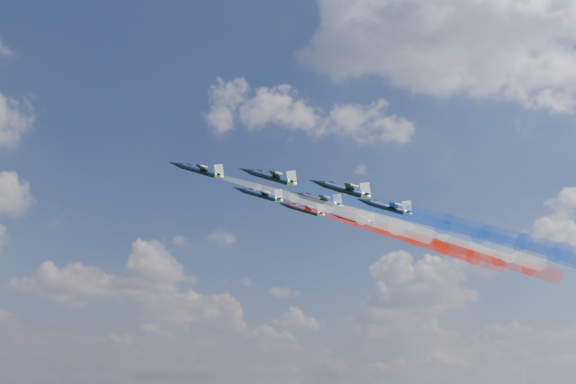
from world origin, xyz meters
TOP-DOWN VIEW (x-y plane):
  - jet_lead at (-18.61, 25.57)m, footprint 17.58×16.26m
  - trail_lead at (9.55, 11.67)m, footprint 48.61×27.56m
  - jet_inner_left at (-9.97, 8.37)m, footprint 17.58×16.26m
  - trail_inner_left at (18.19, -5.53)m, footprint 48.61×27.56m
  - jet_inner_right at (1.70, 29.61)m, footprint 17.58×16.26m
  - trail_inner_right at (29.85, 15.71)m, footprint 48.61×27.56m
  - jet_outer_left at (-2.86, -7.82)m, footprint 17.58×16.26m
  - trail_outer_left at (25.30, -21.72)m, footprint 48.61×27.56m
  - jet_center_third at (7.10, 12.71)m, footprint 17.58×16.26m
  - trail_center_third at (35.26, -1.19)m, footprint 48.61×27.56m
  - jet_outer_right at (16.94, 31.28)m, footprint 17.58×16.26m
  - trail_outer_right at (45.10, 17.38)m, footprint 48.61×27.56m
  - jet_rear_left at (13.35, -4.04)m, footprint 17.58×16.26m
  - trail_rear_left at (41.51, -17.94)m, footprint 48.61×27.56m
  - jet_rear_right at (23.58, 18.67)m, footprint 17.58×16.26m
  - trail_rear_right at (51.74, 4.77)m, footprint 48.61×27.56m

SIDE VIEW (x-z plane):
  - trail_rear_left at x=41.51m, z-range 104.91..122.13m
  - trail_outer_left at x=25.30m, z-range 105.64..122.86m
  - trail_rear_right at x=51.74m, z-range 107.76..124.97m
  - trail_center_third at x=35.26m, z-range 109.14..126.35m
  - trail_inner_left at x=18.19m, z-range 110.88..128.09m
  - trail_outer_right at x=45.10m, z-range 111.78..129.00m
  - jet_rear_left at x=13.35m, z-range 117.08..125.07m
  - trail_inner_right at x=29.85m, z-range 113.16..130.37m
  - jet_outer_left at x=-2.86m, z-range 117.81..125.80m
  - trail_lead at x=9.55m, z-range 115.08..132.30m
  - jet_rear_right at x=23.58m, z-range 119.92..127.92m
  - jet_center_third at x=7.10m, z-range 121.30..129.30m
  - jet_inner_left at x=-9.97m, z-range 123.04..131.04m
  - jet_outer_right at x=16.94m, z-range 123.95..131.94m
  - jet_inner_right at x=1.70m, z-range 125.32..133.32m
  - jet_lead at x=-18.61m, z-range 127.25..135.24m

